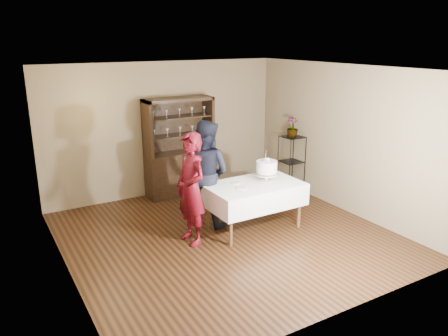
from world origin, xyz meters
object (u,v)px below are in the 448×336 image
Objects in this scene: potted_plant at (292,127)px; woman at (191,189)px; man at (205,173)px; cake at (267,168)px; cake_table at (254,194)px; plant_etagere at (291,162)px; china_hutch at (180,163)px.

woman is at bearing -159.21° from potted_plant.
potted_plant is at bearing -111.93° from man.
cake_table is at bearing -172.44° from cake.
woman is 0.76m from man.
cake_table is at bearing -169.39° from man.
plant_etagere is at bearing 38.67° from potted_plant.
potted_plant is (1.69, 1.13, 0.78)m from cake_table.
plant_etagere is at bearing -26.83° from china_hutch.
plant_etagere is 1.87m from cake.
china_hutch is 2.42m from potted_plant.
cake_table is 2.18m from potted_plant.
woman is (-1.14, 0.05, 0.29)m from cake_table.
cake_table is 0.87× the size of man.
cake is at bearing -142.33° from plant_etagere.
woman is 0.97× the size of man.
potted_plant is (2.30, 0.53, 0.47)m from man.
cake is at bearing 84.60° from woman.
china_hutch is at bearing 98.96° from cake_table.
cake_table is at bearing -146.19° from plant_etagere.
cake_table is 0.90m from man.
man is at bearing -99.08° from china_hutch.
china_hutch is 1.09× the size of man.
plant_etagere is 0.74m from potted_plant.
plant_etagere is 2.94× the size of potted_plant.
cake is 1.83m from potted_plant.
cake reaches higher than cake_table.
man is at bearing 147.76° from cake.
man is 4.51× the size of potted_plant.
man reaches higher than cake.
china_hutch reaches higher than man.
potted_plant is at bearing 37.64° from cake.
plant_etagere is 0.67× the size of woman.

